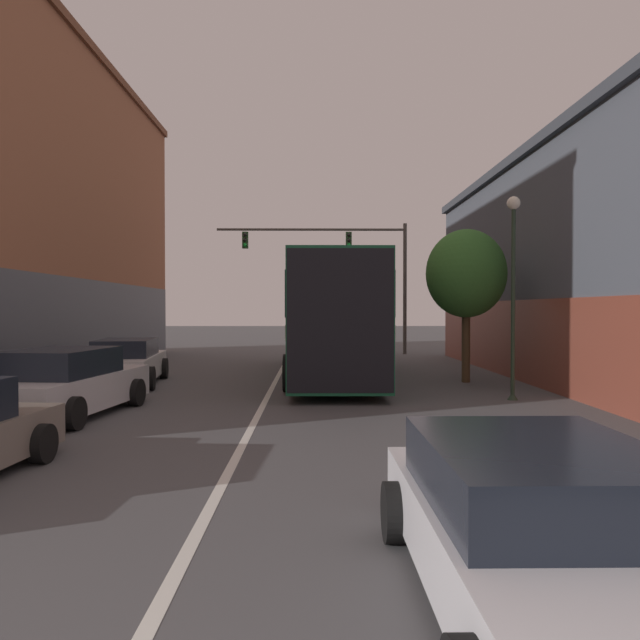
{
  "coord_description": "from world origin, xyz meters",
  "views": [
    {
      "loc": [
        1.13,
        -1.22,
        2.19
      ],
      "look_at": [
        1.34,
        16.91,
        1.88
      ],
      "focal_mm": 35.0,
      "sensor_mm": 36.0,
      "label": 1
    }
  ],
  "objects_px": {
    "parked_car_left_far": "(128,363)",
    "street_lamp": "(513,282)",
    "bus": "(332,314)",
    "hatchback_foreground": "(547,532)",
    "street_tree_near": "(466,274)",
    "traffic_signal_gantry": "(347,258)",
    "parked_car_left_near": "(65,384)"
  },
  "relations": [
    {
      "from": "bus",
      "to": "hatchback_foreground",
      "type": "distance_m",
      "value": 16.1
    },
    {
      "from": "hatchback_foreground",
      "to": "bus",
      "type": "bearing_deg",
      "value": 3.63
    },
    {
      "from": "parked_car_left_far",
      "to": "street_lamp",
      "type": "bearing_deg",
      "value": -113.59
    },
    {
      "from": "street_lamp",
      "to": "parked_car_left_near",
      "type": "bearing_deg",
      "value": -167.26
    },
    {
      "from": "hatchback_foreground",
      "to": "traffic_signal_gantry",
      "type": "height_order",
      "value": "traffic_signal_gantry"
    },
    {
      "from": "parked_car_left_far",
      "to": "traffic_signal_gantry",
      "type": "distance_m",
      "value": 14.67
    },
    {
      "from": "hatchback_foreground",
      "to": "traffic_signal_gantry",
      "type": "bearing_deg",
      "value": -0.11
    },
    {
      "from": "parked_car_left_near",
      "to": "street_tree_near",
      "type": "distance_m",
      "value": 11.59
    },
    {
      "from": "bus",
      "to": "parked_car_left_near",
      "type": "distance_m",
      "value": 9.73
    },
    {
      "from": "bus",
      "to": "hatchback_foreground",
      "type": "relative_size",
      "value": 2.89
    },
    {
      "from": "parked_car_left_far",
      "to": "traffic_signal_gantry",
      "type": "relative_size",
      "value": 0.52
    },
    {
      "from": "traffic_signal_gantry",
      "to": "street_lamp",
      "type": "distance_m",
      "value": 15.8
    },
    {
      "from": "parked_car_left_far",
      "to": "traffic_signal_gantry",
      "type": "bearing_deg",
      "value": -36.39
    },
    {
      "from": "hatchback_foreground",
      "to": "parked_car_left_near",
      "type": "height_order",
      "value": "parked_car_left_near"
    },
    {
      "from": "hatchback_foreground",
      "to": "street_tree_near",
      "type": "bearing_deg",
      "value": -11.74
    },
    {
      "from": "hatchback_foreground",
      "to": "street_lamp",
      "type": "bearing_deg",
      "value": -16.79
    },
    {
      "from": "bus",
      "to": "street_tree_near",
      "type": "bearing_deg",
      "value": -115.27
    },
    {
      "from": "bus",
      "to": "parked_car_left_far",
      "type": "height_order",
      "value": "bus"
    },
    {
      "from": "parked_car_left_far",
      "to": "street_tree_near",
      "type": "bearing_deg",
      "value": -93.55
    },
    {
      "from": "parked_car_left_near",
      "to": "parked_car_left_far",
      "type": "height_order",
      "value": "parked_car_left_near"
    },
    {
      "from": "parked_car_left_near",
      "to": "street_lamp",
      "type": "xyz_separation_m",
      "value": [
        9.88,
        2.23,
        2.18
      ]
    },
    {
      "from": "bus",
      "to": "hatchback_foreground",
      "type": "height_order",
      "value": "bus"
    },
    {
      "from": "parked_car_left_far",
      "to": "street_lamp",
      "type": "relative_size",
      "value": 0.99
    },
    {
      "from": "hatchback_foreground",
      "to": "traffic_signal_gantry",
      "type": "relative_size",
      "value": 0.49
    },
    {
      "from": "bus",
      "to": "parked_car_left_near",
      "type": "bearing_deg",
      "value": 143.96
    },
    {
      "from": "bus",
      "to": "street_tree_near",
      "type": "relative_size",
      "value": 2.83
    },
    {
      "from": "hatchback_foreground",
      "to": "street_tree_near",
      "type": "relative_size",
      "value": 0.98
    },
    {
      "from": "traffic_signal_gantry",
      "to": "street_tree_near",
      "type": "height_order",
      "value": "traffic_signal_gantry"
    },
    {
      "from": "bus",
      "to": "traffic_signal_gantry",
      "type": "xyz_separation_m",
      "value": [
        1.04,
        9.84,
        2.64
      ]
    },
    {
      "from": "bus",
      "to": "parked_car_left_far",
      "type": "bearing_deg",
      "value": 111.59
    },
    {
      "from": "hatchback_foreground",
      "to": "parked_car_left_near",
      "type": "distance_m",
      "value": 10.65
    },
    {
      "from": "street_tree_near",
      "to": "bus",
      "type": "bearing_deg",
      "value": 154.54
    }
  ]
}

